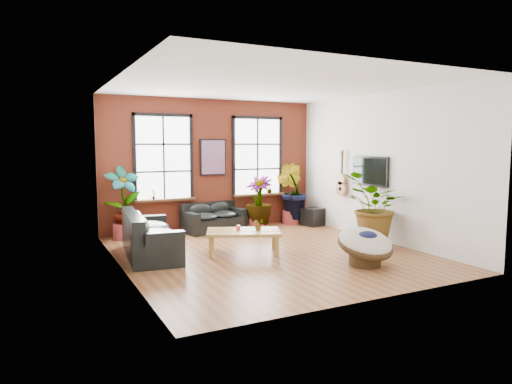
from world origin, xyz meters
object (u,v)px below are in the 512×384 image
sofa_back (213,218)px  coffee_table (243,233)px  sofa_left (148,236)px  papasan_chair (365,245)px

sofa_back → coffee_table: sofa_back is taller
sofa_back → sofa_left: (-2.20, -1.98, 0.07)m
coffee_table → papasan_chair: size_ratio=1.55×
sofa_left → coffee_table: bearing=-104.1°
sofa_left → papasan_chair: size_ratio=2.12×
coffee_table → sofa_back: bearing=105.7°
coffee_table → sofa_left: bearing=-177.0°
sofa_back → sofa_left: bearing=-149.0°
sofa_left → papasan_chair: bearing=-120.5°
papasan_chair → sofa_back: bearing=109.7°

